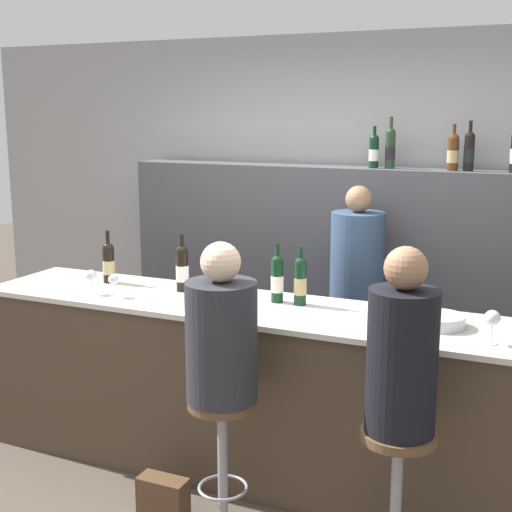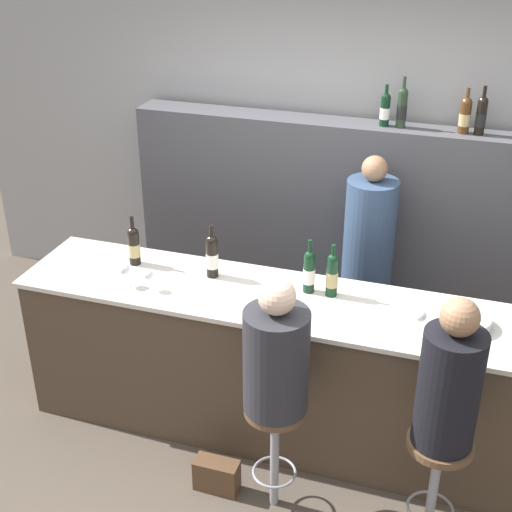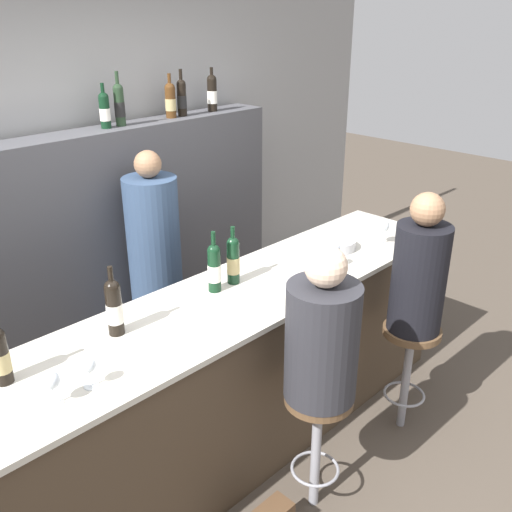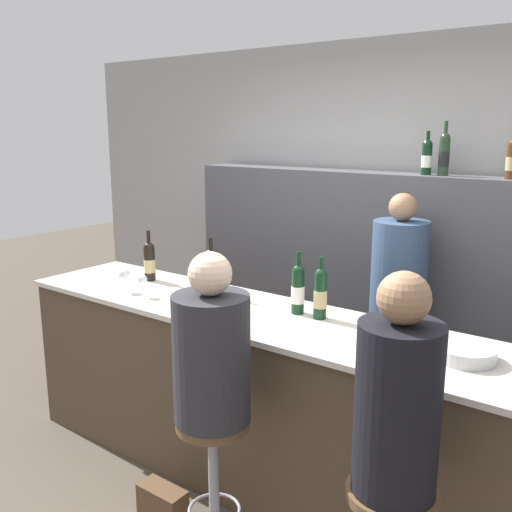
% 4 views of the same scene
% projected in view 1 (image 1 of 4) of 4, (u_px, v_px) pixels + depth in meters
% --- Properties ---
extents(ground_plane, '(16.00, 16.00, 0.00)m').
position_uv_depth(ground_plane, '(235.00, 499.00, 3.83)').
color(ground_plane, '#4C4238').
extents(wall_back, '(6.40, 0.05, 2.60)m').
position_uv_depth(wall_back, '(346.00, 214.00, 5.29)').
color(wall_back, '#9E9E9E').
rests_on(wall_back, ground_plane).
extents(bar_counter, '(3.36, 0.68, 1.00)m').
position_uv_depth(bar_counter, '(259.00, 391.00, 4.02)').
color(bar_counter, '#473828').
rests_on(bar_counter, ground_plane).
extents(back_bar_cabinet, '(3.16, 0.28, 1.66)m').
position_uv_depth(back_bar_cabinet, '(335.00, 281.00, 5.19)').
color(back_bar_cabinet, '#4C4C51').
rests_on(back_bar_cabinet, ground_plane).
extents(wine_bottle_counter_0, '(0.07, 0.07, 0.33)m').
position_uv_depth(wine_bottle_counter_0, '(109.00, 262.00, 4.44)').
color(wine_bottle_counter_0, black).
rests_on(wine_bottle_counter_0, bar_counter).
extents(wine_bottle_counter_1, '(0.08, 0.08, 0.34)m').
position_uv_depth(wine_bottle_counter_1, '(182.00, 268.00, 4.22)').
color(wine_bottle_counter_1, black).
rests_on(wine_bottle_counter_1, bar_counter).
extents(wine_bottle_counter_2, '(0.07, 0.07, 0.34)m').
position_uv_depth(wine_bottle_counter_2, '(277.00, 278.00, 3.98)').
color(wine_bottle_counter_2, black).
rests_on(wine_bottle_counter_2, bar_counter).
extents(wine_bottle_counter_3, '(0.07, 0.07, 0.33)m').
position_uv_depth(wine_bottle_counter_3, '(300.00, 280.00, 3.92)').
color(wine_bottle_counter_3, black).
rests_on(wine_bottle_counter_3, bar_counter).
extents(wine_bottle_backbar_0, '(0.07, 0.07, 0.29)m').
position_uv_depth(wine_bottle_backbar_0, '(374.00, 151.00, 4.89)').
color(wine_bottle_backbar_0, black).
rests_on(wine_bottle_backbar_0, back_bar_cabinet).
extents(wine_bottle_backbar_1, '(0.07, 0.07, 0.35)m').
position_uv_depth(wine_bottle_backbar_1, '(390.00, 148.00, 4.84)').
color(wine_bottle_backbar_1, '#233823').
rests_on(wine_bottle_backbar_1, back_bar_cabinet).
extents(wine_bottle_backbar_2, '(0.08, 0.08, 0.30)m').
position_uv_depth(wine_bottle_backbar_2, '(453.00, 152.00, 4.68)').
color(wine_bottle_backbar_2, '#4C2D14').
rests_on(wine_bottle_backbar_2, back_bar_cabinet).
extents(wine_bottle_backbar_3, '(0.07, 0.07, 0.33)m').
position_uv_depth(wine_bottle_backbar_3, '(469.00, 151.00, 4.64)').
color(wine_bottle_backbar_3, black).
rests_on(wine_bottle_backbar_3, back_bar_cabinet).
extents(wine_glass_0, '(0.07, 0.07, 0.14)m').
position_uv_depth(wine_glass_0, '(91.00, 276.00, 4.17)').
color(wine_glass_0, silver).
rests_on(wine_glass_0, bar_counter).
extents(wine_glass_1, '(0.06, 0.06, 0.13)m').
position_uv_depth(wine_glass_1, '(114.00, 281.00, 4.10)').
color(wine_glass_1, silver).
rests_on(wine_glass_1, bar_counter).
extents(wine_glass_2, '(0.07, 0.07, 0.16)m').
position_uv_depth(wine_glass_2, '(384.00, 308.00, 3.47)').
color(wine_glass_2, silver).
rests_on(wine_glass_2, bar_counter).
extents(wine_glass_3, '(0.08, 0.08, 0.16)m').
position_uv_depth(wine_glass_3, '(492.00, 319.00, 3.26)').
color(wine_glass_3, silver).
rests_on(wine_glass_3, bar_counter).
extents(metal_bowl, '(0.26, 0.26, 0.06)m').
position_uv_depth(metal_bowl, '(439.00, 321.00, 3.54)').
color(metal_bowl, '#B7B7BC').
rests_on(metal_bowl, bar_counter).
extents(bar_stool_left, '(0.34, 0.34, 0.70)m').
position_uv_depth(bar_stool_left, '(222.00, 430.00, 3.45)').
color(bar_stool_left, gray).
rests_on(bar_stool_left, ground_plane).
extents(guest_seated_left, '(0.34, 0.34, 0.77)m').
position_uv_depth(guest_seated_left, '(221.00, 334.00, 3.35)').
color(guest_seated_left, '#28282D').
rests_on(guest_seated_left, bar_stool_left).
extents(bar_stool_right, '(0.34, 0.34, 0.70)m').
position_uv_depth(bar_stool_right, '(397.00, 466.00, 3.11)').
color(bar_stool_right, gray).
rests_on(bar_stool_right, ground_plane).
extents(guest_seated_right, '(0.30, 0.30, 0.81)m').
position_uv_depth(guest_seated_right, '(402.00, 353.00, 3.00)').
color(guest_seated_right, black).
rests_on(guest_seated_right, bar_stool_right).
extents(bartender, '(0.35, 0.35, 1.58)m').
position_uv_depth(bartender, '(355.00, 314.00, 4.73)').
color(bartender, '#334766').
rests_on(bartender, ground_plane).
extents(handbag, '(0.26, 0.12, 0.20)m').
position_uv_depth(handbag, '(163.00, 496.00, 3.68)').
color(handbag, '#513823').
rests_on(handbag, ground_plane).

